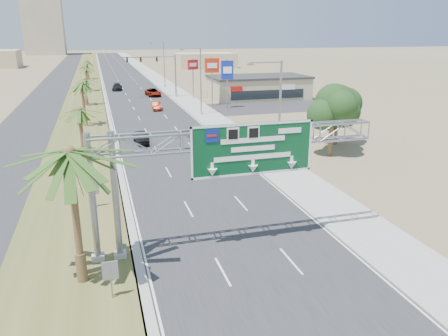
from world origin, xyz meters
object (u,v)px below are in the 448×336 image
car_mid_lane (156,106)px  palm_near (69,153)px  sign_gantry (224,148)px  signal_mast (165,72)px  car_left_lane (142,138)px  car_far (117,87)px  car_right_lane (153,92)px  pole_sign_red_near (212,68)px  pole_sign_blue (227,72)px  store_building (258,88)px  pole_sign_red_far (193,68)px

car_mid_lane → palm_near: bearing=-98.3°
sign_gantry → signal_mast: (6.23, 62.05, -1.21)m
car_left_lane → car_far: bearing=83.3°
car_right_lane → car_far: bearing=114.3°
signal_mast → pole_sign_red_near: pole_sign_red_near is taller
palm_near → pole_sign_blue: palm_near is taller
sign_gantry → palm_near: palm_near is taller
store_building → car_right_lane: size_ratio=3.45×
store_building → car_far: size_ratio=3.73×
palm_near → store_building: 66.04m
palm_near → car_right_lane: size_ratio=1.60×
car_left_lane → pole_sign_red_near: (14.42, 23.42, 5.68)m
sign_gantry → car_left_lane: 27.13m
car_right_lane → car_far: size_ratio=1.08×
palm_near → signal_mast: size_ratio=0.81×
palm_near → car_right_lane: bearing=79.6°
car_mid_lane → car_far: size_ratio=0.81×
palm_near → pole_sign_red_near: 55.78m
store_building → car_left_lane: bearing=-130.4°
store_building → pole_sign_red_near: bearing=-150.2°
car_far → signal_mast: bearing=-51.8°
signal_mast → pole_sign_red_far: bearing=-34.9°
sign_gantry → pole_sign_blue: size_ratio=2.09×
store_building → pole_sign_red_far: size_ratio=2.41×
sign_gantry → pole_sign_red_near: bearing=76.1°
palm_near → car_mid_lane: bearing=78.0°
palm_near → car_mid_lane: 52.00m
car_far → pole_sign_red_near: (14.66, -25.76, 5.69)m
pole_sign_blue → car_far: bearing=119.3°
pole_sign_blue → store_building: bearing=46.5°
car_mid_lane → car_left_lane: bearing=-98.2°
signal_mast → pole_sign_red_near: size_ratio=1.25×
palm_near → pole_sign_red_near: size_ratio=1.02×
car_right_lane → pole_sign_blue: 21.22m
palm_near → car_right_lane: 67.88m
car_mid_lane → pole_sign_blue: pole_sign_blue is taller
palm_near → car_mid_lane: palm_near is taller
palm_near → pole_sign_blue: 53.37m
store_building → car_mid_lane: 21.87m
car_left_lane → car_right_lane: car_right_lane is taller
sign_gantry → car_mid_lane: (2.56, 48.57, -5.41)m
pole_sign_blue → sign_gantry: bearing=-106.8°
signal_mast → car_left_lane: signal_mast is taller
pole_sign_red_near → pole_sign_blue: bearing=-63.2°
signal_mast → car_far: size_ratio=2.13×
pole_sign_red_far → car_mid_lane: bearing=-129.7°
car_far → pole_sign_blue: bearing=-54.5°
sign_gantry → car_mid_lane: bearing=87.0°
sign_gantry → store_building: sign_gantry is taller
signal_mast → store_building: bearing=-19.5°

